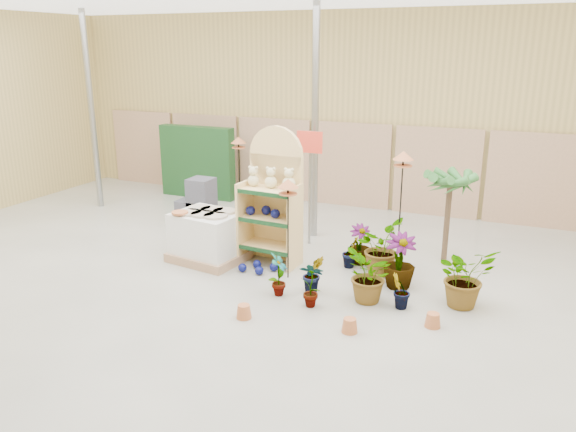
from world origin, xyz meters
name	(u,v)px	position (x,y,z in m)	size (l,w,h in m)	color
room	(255,148)	(0.00, 0.91, 2.21)	(15.20, 12.10, 4.70)	gray
display_shelf	(274,201)	(-0.15, 1.91, 1.10)	(1.04, 0.69, 2.41)	#E4BD77
teddy_bears	(272,179)	(-0.12, 1.80, 1.52)	(0.88, 0.22, 0.37)	beige
gazing_balls_shelf	(271,212)	(-0.15, 1.78, 0.94)	(0.88, 0.30, 0.17)	#0A0F55
gazing_balls_floor	(258,267)	(-0.18, 1.32, 0.07)	(0.63, 0.39, 0.15)	#0A0F55
pallet_stack	(208,236)	(-1.24, 1.47, 0.45)	(1.38, 1.20, 0.92)	#9D775A
charcoal_planters	(198,204)	(-2.60, 3.29, 0.42)	(0.80, 0.50, 1.00)	#32333C
trellis_stock	(197,162)	(-3.80, 5.20, 0.90)	(2.00, 0.30, 1.80)	#153D1A
offer_sign	(310,165)	(0.10, 2.98, 1.57)	(0.50, 0.08, 2.20)	gray
bird_table_front	(288,187)	(0.39, 1.29, 1.56)	(0.34, 0.34, 1.68)	black
bird_table_right	(403,160)	(1.99, 2.30, 1.93)	(0.34, 0.34, 2.08)	black
bird_table_back	(239,143)	(-2.10, 4.27, 1.65)	(0.34, 0.34, 1.78)	black
palm	(450,180)	(2.65, 3.13, 1.48)	(0.70, 0.70, 1.74)	brown
potted_plant_0	(279,275)	(0.55, 0.58, 0.35)	(0.37, 0.25, 0.70)	#306E2F
potted_plant_1	(313,274)	(0.99, 0.91, 0.31)	(0.34, 0.27, 0.62)	#306E2F
potted_plant_2	(369,276)	(1.88, 0.89, 0.43)	(0.77, 0.67, 0.86)	#306E2F
potted_plant_3	(400,261)	(2.17, 1.62, 0.45)	(0.50, 0.50, 0.89)	#306E2F
potted_plant_5	(351,251)	(1.21, 2.15, 0.28)	(0.31, 0.25, 0.57)	#306E2F
potted_plant_6	(380,247)	(1.73, 2.09, 0.46)	(0.83, 0.72, 0.93)	#306E2F
potted_plant_8	(312,284)	(1.14, 0.42, 0.36)	(0.37, 0.25, 0.71)	#306E2F
potted_plant_9	(400,291)	(2.36, 0.87, 0.28)	(0.30, 0.24, 0.55)	#306E2F
potted_plant_10	(465,276)	(3.19, 1.35, 0.47)	(0.84, 0.73, 0.93)	#306E2F
potted_plant_11	(360,244)	(1.29, 2.38, 0.35)	(0.40, 0.40, 0.71)	#306E2F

